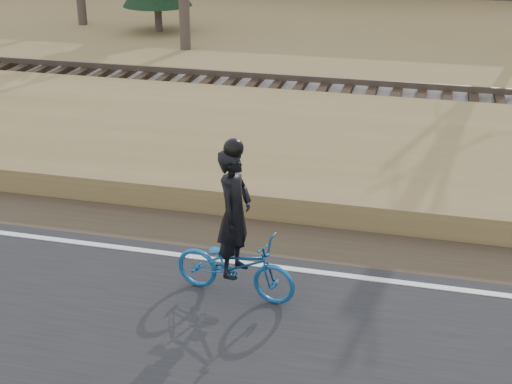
# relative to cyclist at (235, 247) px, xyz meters

# --- Properties ---
(ground) EXTENTS (120.00, 120.00, 0.00)m
(ground) POSITION_rel_cyclist_xyz_m (-0.86, 0.66, -0.79)
(ground) COLOR olive
(ground) RESTS_ON ground
(road) EXTENTS (120.00, 6.00, 0.06)m
(road) POSITION_rel_cyclist_xyz_m (-0.86, -1.84, -0.76)
(road) COLOR black
(road) RESTS_ON ground
(edge_line) EXTENTS (120.00, 0.12, 0.01)m
(edge_line) POSITION_rel_cyclist_xyz_m (-0.86, 0.86, -0.73)
(edge_line) COLOR silver
(edge_line) RESTS_ON road
(shoulder) EXTENTS (120.00, 1.60, 0.04)m
(shoulder) POSITION_rel_cyclist_xyz_m (-0.86, 1.86, -0.77)
(shoulder) COLOR #473A2B
(shoulder) RESTS_ON ground
(embankment) EXTENTS (120.00, 5.00, 0.44)m
(embankment) POSITION_rel_cyclist_xyz_m (-0.86, 4.86, -0.57)
(embankment) COLOR olive
(embankment) RESTS_ON ground
(ballast) EXTENTS (120.00, 3.00, 0.45)m
(ballast) POSITION_rel_cyclist_xyz_m (-0.86, 8.66, -0.57)
(ballast) COLOR slate
(ballast) RESTS_ON ground
(railroad) EXTENTS (120.00, 2.40, 0.29)m
(railroad) POSITION_rel_cyclist_xyz_m (-0.86, 8.66, -0.26)
(railroad) COLOR black
(railroad) RESTS_ON ballast
(cyclist) EXTENTS (1.80, 0.85, 2.26)m
(cyclist) POSITION_rel_cyclist_xyz_m (0.00, 0.00, 0.00)
(cyclist) COLOR #165799
(cyclist) RESTS_ON road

